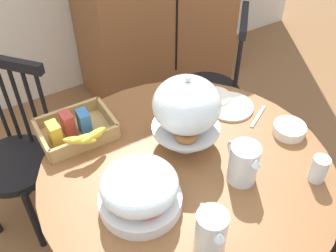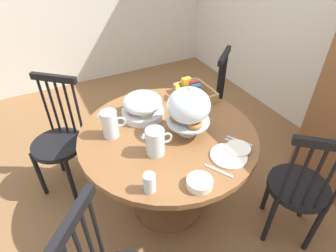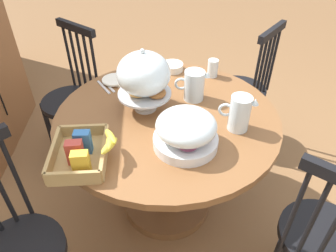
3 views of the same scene
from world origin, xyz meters
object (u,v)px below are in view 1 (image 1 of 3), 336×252
orange_juice_pitcher (210,234)px  milk_pitcher (243,165)px  cereal_bowl (289,129)px  pastry_stand_with_dome (187,107)px  windsor_chair_facing_door (211,93)px  fruit_platter_covered (140,190)px  drinking_glass (319,169)px  dining_table (186,200)px  china_plate_large (230,106)px  windsor_chair_far_side (18,160)px  china_plate_small (215,96)px  cereal_basket (76,130)px

orange_juice_pitcher → milk_pitcher: 0.34m
cereal_bowl → pastry_stand_with_dome: bearing=157.3°
windsor_chair_facing_door → milk_pitcher: 1.00m
windsor_chair_facing_door → fruit_platter_covered: bearing=-140.1°
fruit_platter_covered → drinking_glass: bearing=-20.4°
fruit_platter_covered → orange_juice_pitcher: size_ratio=1.64×
dining_table → cereal_bowl: cereal_bowl is taller
china_plate_large → drinking_glass: bearing=-88.5°
pastry_stand_with_dome → fruit_platter_covered: size_ratio=1.15×
windsor_chair_far_side → cereal_bowl: bearing=-35.7°
china_plate_small → cereal_bowl: (0.13, -0.36, 0.01)m
milk_pitcher → cereal_basket: milk_pitcher is taller
fruit_platter_covered → dining_table: bearing=16.1°
fruit_platter_covered → china_plate_large: 0.69m
windsor_chair_facing_door → pastry_stand_with_dome: (-0.55, -0.54, 0.49)m
orange_juice_pitcher → cereal_basket: (-0.18, 0.72, -0.04)m
windsor_chair_facing_door → milk_pitcher: windsor_chair_facing_door is taller
drinking_glass → dining_table: bearing=141.6°
orange_juice_pitcher → china_plate_large: bearing=47.0°
china_plate_large → china_plate_small: china_plate_small is taller
milk_pitcher → orange_juice_pitcher: bearing=-147.0°
windsor_chair_far_side → china_plate_large: 1.09m
drinking_glass → pastry_stand_with_dome: bearing=127.9°
milk_pitcher → china_plate_large: size_ratio=0.88×
dining_table → milk_pitcher: bearing=-48.1°
fruit_platter_covered → china_plate_small: size_ratio=2.00×
dining_table → windsor_chair_far_side: 0.89m
china_plate_small → cereal_bowl: size_ratio=1.07×
cereal_basket → windsor_chair_facing_door: bearing=16.0°
china_plate_large → pastry_stand_with_dome: bearing=-162.5°
orange_juice_pitcher → milk_pitcher: size_ratio=0.94×
milk_pitcher → drinking_glass: size_ratio=1.77×
windsor_chair_facing_door → fruit_platter_covered: size_ratio=3.25×
fruit_platter_covered → china_plate_large: (0.62, 0.28, -0.08)m
drinking_glass → china_plate_small: bearing=93.3°
dining_table → milk_pitcher: size_ratio=6.07×
milk_pitcher → cereal_bowl: milk_pitcher is taller
pastry_stand_with_dome → windsor_chair_far_side: bearing=137.4°
fruit_platter_covered → windsor_chair_far_side: bearing=112.7°
windsor_chair_facing_door → china_plate_large: windsor_chair_facing_door is taller
milk_pitcher → china_plate_large: 0.44m
orange_juice_pitcher → china_plate_large: 0.76m
fruit_platter_covered → orange_juice_pitcher: (0.11, -0.27, -0.00)m
milk_pitcher → windsor_chair_facing_door: bearing=59.8°
windsor_chair_far_side → cereal_basket: size_ratio=3.09×
windsor_chair_far_side → china_plate_small: size_ratio=6.50×
windsor_chair_far_side → orange_juice_pitcher: (0.43, -1.03, 0.37)m
china_plate_large → china_plate_small: bearing=103.7°
dining_table → orange_juice_pitcher: 0.48m
windsor_chair_far_side → orange_juice_pitcher: size_ratio=5.34×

